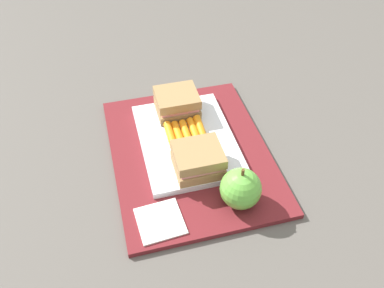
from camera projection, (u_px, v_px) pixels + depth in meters
The scene contains 8 objects.
ground_plane at pixel (190, 156), 0.75m from camera, with size 2.40×2.40×0.00m, color #56514C.
lunchbag_mat at pixel (190, 154), 0.75m from camera, with size 0.36×0.28×0.01m, color maroon.
food_tray at pixel (187, 140), 0.75m from camera, with size 0.23×0.17×0.01m, color white.
sandwich_half_left at pixel (177, 103), 0.79m from camera, with size 0.07×0.08×0.04m.
sandwich_half_right at pixel (198, 160), 0.68m from camera, with size 0.07×0.08×0.04m.
carrot_sticks_bundle at pixel (187, 135), 0.75m from camera, with size 0.08×0.07×0.02m.
apple at pixel (241, 189), 0.64m from camera, with size 0.07×0.07×0.08m.
paper_napkin at pixel (160, 221), 0.63m from camera, with size 0.07×0.07×0.00m, color white.
Camera 1 is at (0.50, -0.13, 0.54)m, focal length 38.11 mm.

